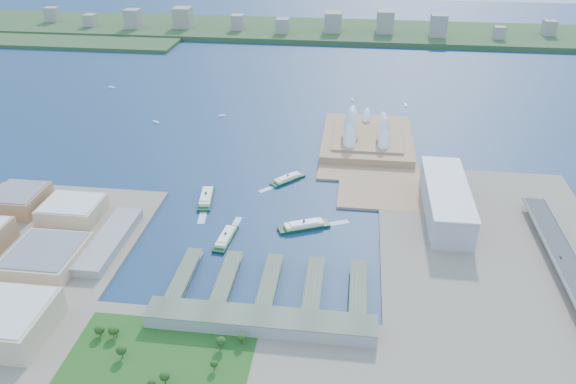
# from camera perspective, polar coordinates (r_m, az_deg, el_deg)

# --- Properties ---
(ground) EXTENTS (3000.00, 3000.00, 0.00)m
(ground) POSITION_cam_1_polar(r_m,az_deg,el_deg) (608.52, -2.06, -5.10)
(ground) COLOR #10274B
(ground) RESTS_ON ground
(east_land) EXTENTS (240.00, 500.00, 3.00)m
(east_land) POSITION_cam_1_polar(r_m,az_deg,el_deg) (581.94, 21.43, -9.01)
(east_land) COLOR gray
(east_land) RESTS_ON ground
(peninsula) EXTENTS (135.00, 220.00, 3.00)m
(peninsula) POSITION_cam_1_polar(r_m,az_deg,el_deg) (830.22, 8.16, 4.47)
(peninsula) COLOR #9A7454
(peninsula) RESTS_ON ground
(far_shore) EXTENTS (2200.00, 260.00, 12.00)m
(far_shore) POSITION_cam_1_polar(r_m,az_deg,el_deg) (1517.70, 3.99, 16.01)
(far_shore) COLOR #2D4926
(far_shore) RESTS_ON ground
(opera_house) EXTENTS (134.00, 180.00, 58.00)m
(opera_house) POSITION_cam_1_polar(r_m,az_deg,el_deg) (836.81, 8.14, 6.94)
(opera_house) COLOR white
(opera_house) RESTS_ON peninsula
(toaster_building) EXTENTS (45.00, 155.00, 35.00)m
(toaster_building) POSITION_cam_1_polar(r_m,az_deg,el_deg) (669.15, 15.76, -0.84)
(toaster_building) COLOR #9A9A9F
(toaster_building) RESTS_ON east_land
(west_buildings) EXTENTS (200.00, 280.00, 27.00)m
(west_buildings) POSITION_cam_1_polar(r_m,az_deg,el_deg) (632.15, -26.27, -5.26)
(west_buildings) COLOR #A27751
(west_buildings) RESTS_ON west_land
(ferry_wharves) EXTENTS (184.00, 90.00, 9.30)m
(ferry_wharves) POSITION_cam_1_polar(r_m,az_deg,el_deg) (543.92, -1.85, -9.17)
(ferry_wharves) COLOR #495641
(ferry_wharves) RESTS_ON ground
(terminal_building) EXTENTS (200.00, 28.00, 12.00)m
(terminal_building) POSITION_cam_1_polar(r_m,az_deg,el_deg) (495.60, -2.84, -13.01)
(terminal_building) COLOR gray
(terminal_building) RESTS_ON south_land
(park) EXTENTS (150.00, 110.00, 16.00)m
(park) POSITION_cam_1_polar(r_m,az_deg,el_deg) (472.78, -13.40, -16.15)
(park) COLOR #194714
(park) RESTS_ON south_land
(far_skyline) EXTENTS (1900.00, 140.00, 55.00)m
(far_skyline) POSITION_cam_1_polar(r_m,az_deg,el_deg) (1491.15, 3.98, 17.09)
(far_skyline) COLOR gray
(far_skyline) RESTS_ON far_shore
(ferry_a) EXTENTS (23.01, 60.47, 11.15)m
(ferry_a) POSITION_cam_1_polar(r_m,az_deg,el_deg) (690.97, -8.32, -0.42)
(ferry_a) COLOR #0D3620
(ferry_a) RESTS_ON ground
(ferry_b) EXTENTS (43.57, 45.76, 9.53)m
(ferry_b) POSITION_cam_1_polar(r_m,az_deg,el_deg) (728.72, -0.02, 1.46)
(ferry_b) COLOR #0D3620
(ferry_b) RESTS_ON ground
(ferry_c) EXTENTS (18.64, 54.41, 10.09)m
(ferry_c) POSITION_cam_1_polar(r_m,az_deg,el_deg) (612.04, -6.35, -4.50)
(ferry_c) COLOR #0D3620
(ferry_c) RESTS_ON ground
(ferry_d) EXTENTS (59.14, 37.10, 10.99)m
(ferry_d) POSITION_cam_1_polar(r_m,az_deg,el_deg) (628.64, 1.63, -3.28)
(ferry_d) COLOR #0D3620
(ferry_d) RESTS_ON ground
(boat_a) EXTENTS (13.13, 10.19, 2.60)m
(boat_a) POSITION_cam_1_polar(r_m,az_deg,el_deg) (941.80, -13.24, 6.96)
(boat_a) COLOR white
(boat_a) RESTS_ON ground
(boat_b) EXTENTS (11.84, 8.48, 3.04)m
(boat_b) POSITION_cam_1_polar(r_m,az_deg,el_deg) (949.08, -6.70, 7.73)
(boat_b) COLOR white
(boat_b) RESTS_ON ground
(boat_c) EXTENTS (4.48, 13.42, 2.98)m
(boat_c) POSITION_cam_1_polar(r_m,az_deg,el_deg) (1012.10, 11.87, 8.65)
(boat_c) COLOR white
(boat_c) RESTS_ON ground
(boat_d) EXTENTS (15.95, 8.23, 2.65)m
(boat_d) POSITION_cam_1_polar(r_m,az_deg,el_deg) (1135.00, -17.47, 10.13)
(boat_d) COLOR white
(boat_d) RESTS_ON ground
(boat_e) EXTENTS (5.80, 11.55, 2.71)m
(boat_e) POSITION_cam_1_polar(r_m,az_deg,el_deg) (1024.45, 6.56, 9.32)
(boat_e) COLOR white
(boat_e) RESTS_ON ground
(car_c) EXTENTS (1.78, 4.38, 1.27)m
(car_c) POSITION_cam_1_polar(r_m,az_deg,el_deg) (619.92, 25.99, -5.99)
(car_c) COLOR slate
(car_c) RESTS_ON expressway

